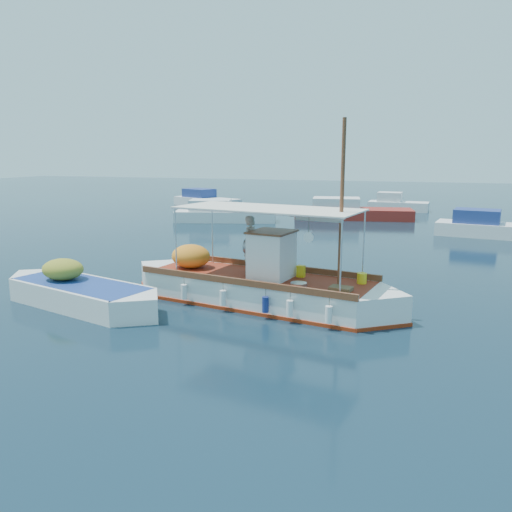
% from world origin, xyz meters
% --- Properties ---
extents(ground, '(160.00, 160.00, 0.00)m').
position_xyz_m(ground, '(0.00, 0.00, 0.00)').
color(ground, black).
rests_on(ground, ground).
extents(fishing_caique, '(9.76, 3.87, 6.04)m').
position_xyz_m(fishing_caique, '(-0.43, -0.31, 0.54)').
color(fishing_caique, white).
rests_on(fishing_caique, ground).
extents(dinghy, '(6.60, 3.08, 1.66)m').
position_xyz_m(dinghy, '(-5.75, -2.48, 0.35)').
color(dinghy, white).
rests_on(dinghy, ground).
extents(bg_boat_nw, '(7.66, 4.28, 1.80)m').
position_xyz_m(bg_boat_nw, '(-9.38, 18.24, 0.49)').
color(bg_boat_nw, silver).
rests_on(bg_boat_nw, ground).
extents(bg_boat_n, '(9.07, 4.21, 1.80)m').
position_xyz_m(bg_boat_n, '(-0.79, 22.82, 0.49)').
color(bg_boat_n, maroon).
rests_on(bg_boat_n, ground).
extents(bg_boat_ne, '(6.61, 3.16, 1.80)m').
position_xyz_m(bg_boat_ne, '(8.36, 16.94, 0.49)').
color(bg_boat_ne, silver).
rests_on(bg_boat_ne, ground).
extents(bg_boat_far_w, '(7.51, 5.11, 1.80)m').
position_xyz_m(bg_boat_far_w, '(-15.34, 28.23, 0.49)').
color(bg_boat_far_w, silver).
rests_on(bg_boat_far_w, ground).
extents(bg_boat_far_n, '(5.12, 2.26, 1.80)m').
position_xyz_m(bg_boat_far_n, '(2.25, 29.77, 0.49)').
color(bg_boat_far_n, silver).
rests_on(bg_boat_far_n, ground).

